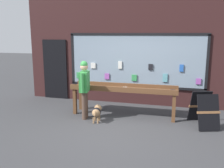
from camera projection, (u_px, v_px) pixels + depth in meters
ground_plane at (114, 128)px, 6.21m from camera, size 40.00×40.00×0.00m
shopfront_facade at (132, 51)px, 8.13m from camera, size 7.45×0.29×3.57m
display_table_main at (124, 91)px, 7.05m from camera, size 3.01×0.68×0.88m
person_browsing at (84, 86)px, 6.74m from camera, size 0.29×0.63×1.60m
small_dog at (97, 112)px, 6.62m from camera, size 0.27×0.57×0.41m
sandwich_board_sign at (204, 109)px, 6.28m from camera, size 0.77×0.96×0.85m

